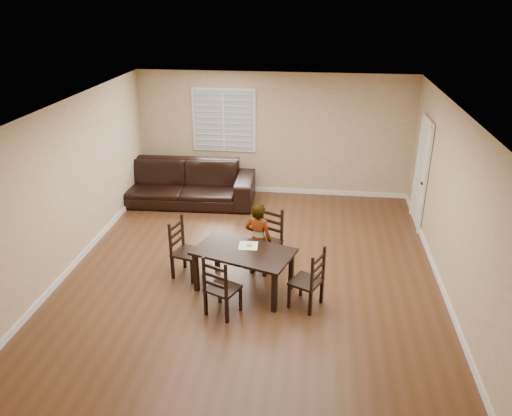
# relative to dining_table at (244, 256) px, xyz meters

# --- Properties ---
(ground) EXTENTS (7.00, 7.00, 0.00)m
(ground) POSITION_rel_dining_table_xyz_m (0.06, 0.62, -0.59)
(ground) COLOR #552F1D
(ground) RESTS_ON ground
(room) EXTENTS (6.04, 7.04, 2.72)m
(room) POSITION_rel_dining_table_xyz_m (0.09, 0.80, 1.21)
(room) COLOR #CEBA8B
(room) RESTS_ON ground
(dining_table) EXTENTS (1.64, 1.23, 0.68)m
(dining_table) POSITION_rel_dining_table_xyz_m (0.00, 0.00, 0.00)
(dining_table) COLOR black
(dining_table) RESTS_ON ground
(chair_near) EXTENTS (0.59, 0.57, 1.00)m
(chair_near) POSITION_rel_dining_table_xyz_m (0.30, 0.89, -0.14)
(chair_near) COLOR black
(chair_near) RESTS_ON ground
(chair_far) EXTENTS (0.55, 0.53, 0.94)m
(chair_far) POSITION_rel_dining_table_xyz_m (-0.25, -0.74, -0.17)
(chair_far) COLOR black
(chair_far) RESTS_ON ground
(chair_left) EXTENTS (0.51, 0.53, 0.97)m
(chair_left) POSITION_rel_dining_table_xyz_m (-1.07, 0.34, -0.15)
(chair_left) COLOR black
(chair_left) RESTS_ON ground
(chair_right) EXTENTS (0.54, 0.55, 0.94)m
(chair_right) POSITION_rel_dining_table_xyz_m (1.06, -0.35, -0.17)
(chair_right) COLOR black
(chair_right) RESTS_ON ground
(child) EXTENTS (0.52, 0.41, 1.24)m
(child) POSITION_rel_dining_table_xyz_m (0.16, 0.50, 0.03)
(child) COLOR gray
(child) RESTS_ON ground
(napkin) EXTENTS (0.30, 0.30, 0.00)m
(napkin) POSITION_rel_dining_table_xyz_m (0.05, 0.16, 0.09)
(napkin) COLOR beige
(napkin) RESTS_ON dining_table
(donut) EXTENTS (0.09, 0.09, 0.03)m
(donut) POSITION_rel_dining_table_xyz_m (0.07, 0.15, 0.11)
(donut) COLOR #CA8148
(donut) RESTS_ON napkin
(sofa) EXTENTS (3.10, 1.32, 0.89)m
(sofa) POSITION_rel_dining_table_xyz_m (-1.82, 3.27, -0.15)
(sofa) COLOR black
(sofa) RESTS_ON ground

